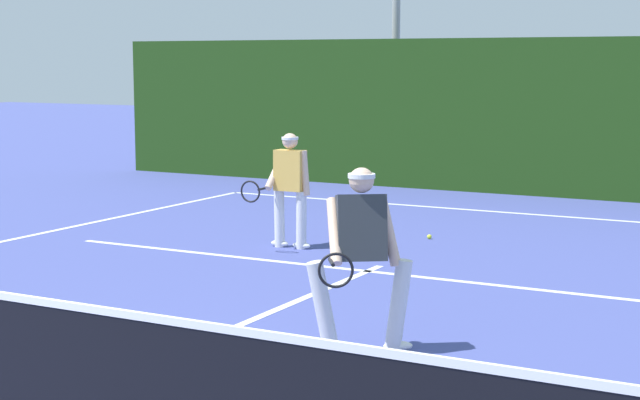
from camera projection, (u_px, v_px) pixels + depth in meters
court_line_baseline_far at (507, 212)px, 16.92m from camera, size 10.77×0.10×0.01m
court_line_service at (368, 271)px, 12.23m from camera, size 8.78×0.10×0.01m
court_line_centre at (240, 325)px, 9.75m from camera, size 0.10×6.40×0.01m
player_near at (361, 252)px, 8.73m from camera, size 0.86×1.05×1.63m
player_far at (289, 185)px, 13.64m from camera, size 0.70×0.86×1.56m
tennis_ball at (369, 229)px, 15.06m from camera, size 0.07×0.07×0.07m
tennis_ball_extra at (429, 237)px, 14.43m from camera, size 0.07×0.07×0.07m
back_fence_windscreen at (547, 118)px, 18.70m from camera, size 19.10×0.12×2.94m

